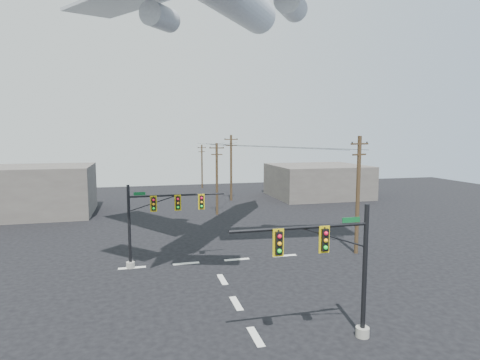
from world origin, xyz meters
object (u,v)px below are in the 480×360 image
object	(u,v)px
signal_mast_near	(337,269)
utility_pole_c	(231,166)
utility_pole_b	(217,177)
signal_mast_far	(155,219)
utility_pole_a	(358,193)
utility_pole_d	(202,166)

from	to	relation	value
signal_mast_near	utility_pole_c	bearing A→B (deg)	83.96
utility_pole_b	signal_mast_far	bearing A→B (deg)	-99.70
signal_mast_near	utility_pole_b	size ratio (longest dim) A/B	0.80
signal_mast_far	signal_mast_near	bearing A→B (deg)	-59.38
utility_pole_a	utility_pole_b	xyz separation A→B (m)	(-8.15, 18.61, -0.49)
signal_mast_far	utility_pole_c	size ratio (longest dim) A/B	0.76
signal_mast_far	utility_pole_a	distance (m)	16.40
signal_mast_far	utility_pole_b	distance (m)	19.65
utility_pole_b	utility_pole_c	xyz separation A→B (m)	(4.05, 9.83, 0.50)
signal_mast_near	utility_pole_a	distance (m)	15.19
signal_mast_near	utility_pole_a	bearing A→B (deg)	56.07
utility_pole_a	utility_pole_d	distance (m)	43.43
utility_pole_c	utility_pole_d	distance (m)	14.71
signal_mast_near	utility_pole_b	bearing A→B (deg)	89.48
utility_pole_b	utility_pole_c	distance (m)	10.65
signal_mast_near	signal_mast_far	xyz separation A→B (m)	(-7.87, 13.30, -0.01)
utility_pole_d	signal_mast_near	bearing A→B (deg)	-110.16
utility_pole_b	utility_pole_c	bearing A→B (deg)	82.46
signal_mast_far	utility_pole_b	bearing A→B (deg)	65.44
utility_pole_b	utility_pole_d	distance (m)	24.45
utility_pole_c	utility_pole_d	xyz separation A→B (m)	(-2.09, 14.53, -0.94)
utility_pole_b	utility_pole_d	xyz separation A→B (m)	(1.96, 24.37, -0.44)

